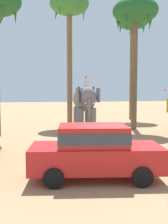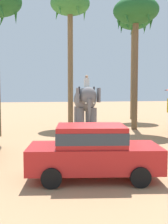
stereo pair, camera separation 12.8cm
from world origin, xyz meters
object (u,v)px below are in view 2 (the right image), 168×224
(elephant_with_mahout, at_px, (85,102))
(palm_tree_behind_elephant, at_px, (70,9))
(car_sedan_foreground, at_px, (93,149))
(palm_tree_left_of_road, at_px, (134,24))
(palm_tree_far_back, at_px, (136,15))

(elephant_with_mahout, xyz_separation_m, palm_tree_behind_elephant, (-0.63, 3.19, 7.40))
(car_sedan_foreground, relative_size, palm_tree_left_of_road, 0.41)
(car_sedan_foreground, distance_m, palm_tree_left_of_road, 20.41)
(palm_tree_behind_elephant, relative_size, palm_tree_left_of_road, 1.02)
(elephant_with_mahout, bearing_deg, car_sedan_foreground, -100.14)
(car_sedan_foreground, bearing_deg, palm_tree_far_back, 61.79)
(car_sedan_foreground, bearing_deg, elephant_with_mahout, 79.86)
(palm_tree_behind_elephant, bearing_deg, palm_tree_left_of_road, 23.93)
(car_sedan_foreground, relative_size, palm_tree_behind_elephant, 0.40)
(car_sedan_foreground, distance_m, palm_tree_far_back, 13.52)
(car_sedan_foreground, distance_m, palm_tree_behind_elephant, 16.36)
(palm_tree_left_of_road, height_order, palm_tree_far_back, palm_tree_left_of_road)
(palm_tree_behind_elephant, xyz_separation_m, palm_tree_far_back, (4.12, -3.84, -1.30))
(palm_tree_behind_elephant, height_order, palm_tree_far_back, palm_tree_behind_elephant)
(palm_tree_behind_elephant, height_order, palm_tree_left_of_road, palm_tree_behind_elephant)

